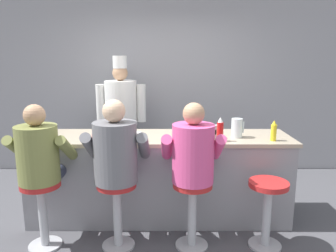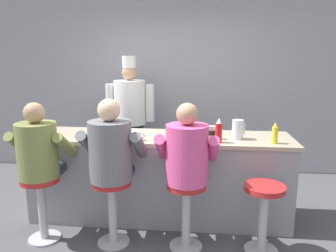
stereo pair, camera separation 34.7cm
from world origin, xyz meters
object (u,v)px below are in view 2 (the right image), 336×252
Objects in this scene: napkin_dispenser_chrome at (212,132)px; diner_seated_olive at (39,156)px; ketchup_bottle_red at (219,131)px; breakfast_plate at (117,137)px; empty_stool_round at (264,208)px; diner_seated_grey at (111,156)px; water_pitcher_clear at (238,129)px; cereal_bowl at (100,135)px; cook_in_whites_near at (130,113)px; mustard_bottle_yellow at (275,134)px; diner_seated_pink at (187,159)px; hot_sauce_bottle_orange at (206,137)px; coffee_mug_white at (136,136)px; coffee_mug_blue at (30,134)px.

diner_seated_olive is at bearing -163.23° from napkin_dispenser_chrome.
ketchup_bottle_red is 1.08m from breakfast_plate.
diner_seated_grey is at bearing 178.65° from empty_stool_round.
water_pitcher_clear is 0.14× the size of diner_seated_grey.
breakfast_plate is 0.20m from cereal_bowl.
napkin_dispenser_chrome is at bearing 131.20° from empty_stool_round.
napkin_dispenser_chrome is 0.08× the size of cook_in_whites_near.
diner_seated_pink reaches higher than mustard_bottle_yellow.
diner_seated_grey is (0.25, -0.46, -0.09)m from cereal_bowl.
diner_seated_grey reaches higher than breakfast_plate.
mustard_bottle_yellow is at bearing 5.92° from hot_sauce_bottle_orange.
hot_sauce_bottle_orange is (-0.13, -0.05, -0.05)m from ketchup_bottle_red.
diner_seated_grey is (0.05, -0.43, -0.07)m from breakfast_plate.
diner_seated_grey is (-1.58, -0.38, -0.16)m from mustard_bottle_yellow.
water_pitcher_clear is at bearing 23.02° from diner_seated_grey.
coffee_mug_white is (0.23, -0.07, 0.03)m from breakfast_plate.
breakfast_plate is 0.16× the size of diner_seated_pink.
ketchup_bottle_red reaches higher than empty_stool_round.
empty_stool_round is at bearing -48.80° from napkin_dispenser_chrome.
ketchup_bottle_red is at bearing 11.62° from diner_seated_olive.
breakfast_plate is 0.80m from diner_seated_olive.
cereal_bowl is at bearing 7.71° from coffee_mug_blue.
cereal_bowl is at bearing 163.56° from empty_stool_round.
diner_seated_grey is 2.17× the size of empty_stool_round.
cook_in_whites_near is (-1.42, 1.23, -0.06)m from water_pitcher_clear.
mustard_bottle_yellow is 1.56× the size of hot_sauce_bottle_orange.
hot_sauce_bottle_orange is 0.21m from napkin_dispenser_chrome.
coffee_mug_blue is (-1.17, 0.00, -0.01)m from coffee_mug_white.
breakfast_plate is at bearing 150.64° from diner_seated_pink.
cook_in_whites_near reaches higher than diner_seated_pink.
diner_seated_grey is at bearing -161.14° from hot_sauce_bottle_orange.
breakfast_plate is at bearing 33.11° from diner_seated_olive.
coffee_mug_white is 0.08× the size of cook_in_whites_near.
ketchup_bottle_red is 1.82× the size of napkin_dispenser_chrome.
coffee_mug_white is at bearing -179.33° from mustard_bottle_yellow.
water_pitcher_clear is at bearing 157.59° from mustard_bottle_yellow.
cereal_bowl is 1.84m from empty_stool_round.
hot_sauce_bottle_orange is 0.67× the size of water_pitcher_clear.
diner_seated_pink is (0.97, -0.47, -0.10)m from cereal_bowl.
cereal_bowl is (-1.48, -0.06, -0.08)m from water_pitcher_clear.
breakfast_plate is (-0.95, 0.13, -0.05)m from hot_sauce_bottle_orange.
cereal_bowl is 0.44m from coffee_mug_white.
water_pitcher_clear is (0.33, 0.22, 0.04)m from hot_sauce_bottle_orange.
breakfast_plate is at bearing 172.48° from hot_sauce_bottle_orange.
coffee_mug_blue is at bearing 178.30° from hot_sauce_bottle_orange.
water_pitcher_clear is 1.37× the size of cereal_bowl.
diner_seated_pink is (-0.25, -0.51, -0.15)m from napkin_dispenser_chrome.
breakfast_plate is at bearing -175.91° from water_pitcher_clear.
ketchup_bottle_red is 1.22× the size of water_pitcher_clear.
cereal_bowl is at bearing 166.35° from coffee_mug_white.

